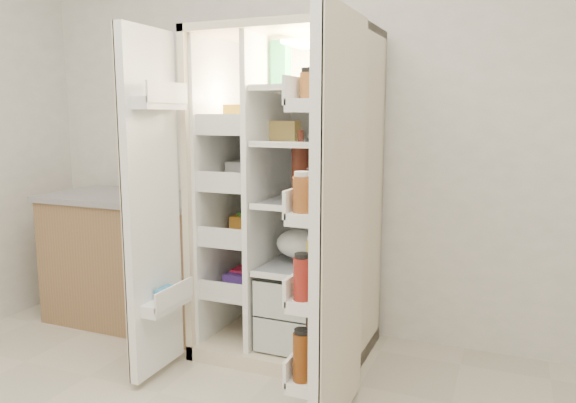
% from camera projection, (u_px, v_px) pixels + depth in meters
% --- Properties ---
extents(wall_back, '(4.00, 0.02, 2.70)m').
position_uv_depth(wall_back, '(322.00, 114.00, 3.30)').
color(wall_back, white).
rests_on(wall_back, floor).
extents(refrigerator, '(0.92, 0.70, 1.80)m').
position_uv_depth(refrigerator, '(293.00, 222.00, 3.09)').
color(refrigerator, beige).
rests_on(refrigerator, floor).
extents(freezer_door, '(0.15, 0.40, 1.72)m').
position_uv_depth(freezer_door, '(152.00, 207.00, 2.72)').
color(freezer_door, white).
rests_on(freezer_door, floor).
extents(fridge_door, '(0.17, 0.58, 1.72)m').
position_uv_depth(fridge_door, '(334.00, 229.00, 2.26)').
color(fridge_door, white).
rests_on(fridge_door, floor).
extents(kitchen_counter, '(1.15, 0.61, 0.84)m').
position_uv_depth(kitchen_counter, '(136.00, 258.00, 3.55)').
color(kitchen_counter, '#8A6345').
rests_on(kitchen_counter, floor).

